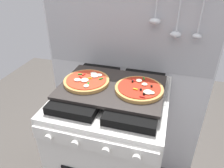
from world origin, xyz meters
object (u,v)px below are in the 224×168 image
(pizza_left, at_px, (87,81))
(baking_tray, at_px, (112,87))
(pizza_right, at_px, (139,89))
(stove, at_px, (112,149))

(pizza_left, bearing_deg, baking_tray, 2.55)
(pizza_left, xyz_separation_m, pizza_right, (0.29, -0.00, -0.00))
(baking_tray, bearing_deg, pizza_left, -177.45)
(pizza_right, bearing_deg, pizza_left, 179.58)
(stove, relative_size, pizza_right, 3.68)
(baking_tray, relative_size, pizza_left, 2.21)
(baking_tray, height_order, pizza_left, pizza_left)
(stove, relative_size, pizza_left, 3.68)
(baking_tray, xyz_separation_m, pizza_left, (-0.14, -0.01, 0.02))
(pizza_left, bearing_deg, pizza_right, -0.42)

